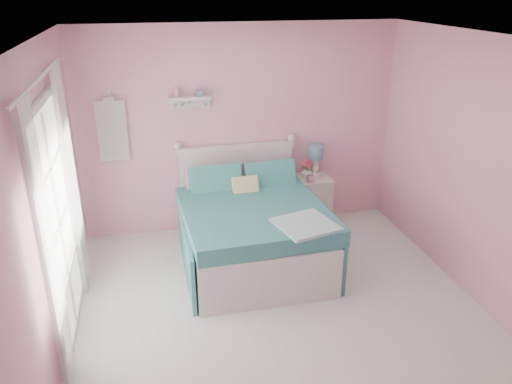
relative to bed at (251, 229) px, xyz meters
name	(u,v)px	position (x,y,z in m)	size (l,w,h in m)	color
floor	(287,324)	(0.08, -1.27, -0.39)	(4.50, 4.50, 0.00)	silver
room_shell	(292,169)	(0.08, -1.27, 1.19)	(4.50, 4.50, 4.50)	pink
bed	(251,229)	(0.00, 0.00, 0.00)	(1.61, 1.98, 1.13)	silver
nightstand	(311,201)	(0.96, 0.73, -0.05)	(0.47, 0.46, 0.68)	beige
table_lamp	(316,154)	(1.03, 0.82, 0.57)	(0.20, 0.20, 0.41)	white
vase	(306,172)	(0.90, 0.76, 0.35)	(0.13, 0.13, 0.14)	white
teacup	(310,179)	(0.89, 0.59, 0.33)	(0.10, 0.10, 0.08)	pink
roses	(307,164)	(0.90, 0.76, 0.46)	(0.14, 0.11, 0.12)	#D14756
wall_shelf	(189,99)	(-0.55, 0.92, 1.34)	(0.50, 0.15, 0.25)	silver
hanging_dress	(112,131)	(-1.48, 0.91, 1.01)	(0.34, 0.03, 0.72)	white
french_door	(58,226)	(-1.90, -0.87, 0.68)	(0.04, 1.32, 2.16)	silver
curtain_near	(49,257)	(-1.84, -1.61, 0.79)	(0.04, 0.40, 2.32)	white
curtain_far	(72,183)	(-1.84, -0.13, 0.79)	(0.04, 0.40, 2.32)	white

